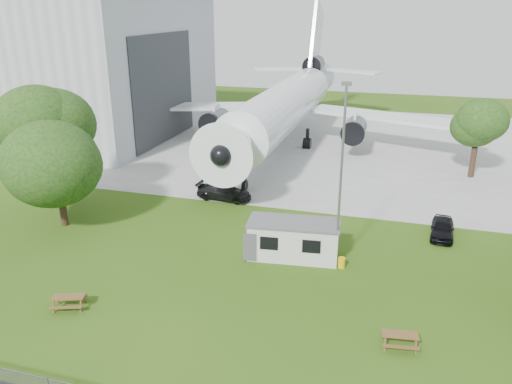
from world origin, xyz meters
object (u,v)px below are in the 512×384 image
(hangar, at_px, (34,59))
(airliner, at_px, (287,103))
(site_cabin, at_px, (294,239))
(picnic_west, at_px, (70,308))
(picnic_east, at_px, (399,346))

(hangar, xyz_separation_m, airliner, (35.97, -0.14, -4.14))
(hangar, distance_m, site_cabin, 52.77)
(hangar, xyz_separation_m, picnic_west, (32.22, -38.97, -9.41))
(hangar, relative_size, picnic_west, 23.89)
(picnic_west, relative_size, picnic_east, 1.00)
(picnic_west, height_order, picnic_east, same)
(site_cabin, relative_size, picnic_west, 3.82)
(site_cabin, height_order, picnic_west, site_cabin)
(picnic_east, bearing_deg, site_cabin, 124.20)
(picnic_west, xyz_separation_m, picnic_east, (18.20, 1.70, 0.00))
(airliner, distance_m, picnic_east, 40.19)
(hangar, bearing_deg, airliner, -0.22)
(picnic_east, bearing_deg, airliner, 103.43)
(site_cabin, bearing_deg, airliner, 103.91)
(airliner, xyz_separation_m, picnic_west, (-3.75, -38.83, -5.27))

